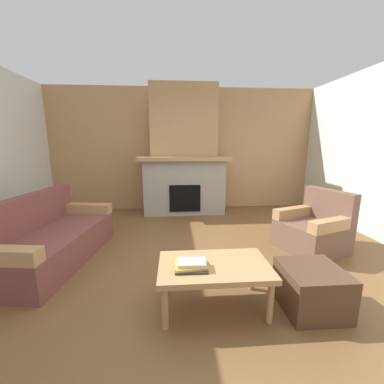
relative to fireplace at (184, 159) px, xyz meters
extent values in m
plane|color=brown|center=(0.00, -2.62, -1.16)|extent=(9.00, 9.00, 0.00)
cube|color=tan|center=(0.00, 0.38, 0.19)|extent=(6.00, 0.12, 2.70)
cube|color=gray|center=(0.00, -0.03, -0.59)|extent=(1.70, 0.70, 1.15)
cube|color=black|center=(0.00, -0.36, -0.78)|extent=(0.64, 0.08, 0.56)
cube|color=tan|center=(0.00, -0.08, 0.03)|extent=(1.90, 0.82, 0.08)
cube|color=tan|center=(0.00, 0.07, 0.80)|extent=(1.40, 0.50, 1.47)
cube|color=brown|center=(-1.77, -2.19, -0.96)|extent=(1.07, 1.90, 0.40)
cube|color=brown|center=(-2.10, -2.15, -0.54)|extent=(0.40, 1.81, 0.45)
cube|color=tan|center=(-1.66, -1.38, -0.69)|extent=(0.85, 0.27, 0.15)
cube|color=brown|center=(1.71, -2.12, -0.96)|extent=(0.97, 0.97, 0.40)
cube|color=brown|center=(2.01, -2.02, -0.54)|extent=(0.38, 0.76, 0.45)
cube|color=tan|center=(1.61, -1.83, -0.69)|extent=(0.76, 0.38, 0.15)
cube|color=tan|center=(1.82, -2.41, -0.69)|extent=(0.76, 0.38, 0.15)
cube|color=tan|center=(0.14, -3.23, -0.76)|extent=(1.00, 0.60, 0.05)
cylinder|color=tan|center=(-0.30, -3.47, -0.97)|extent=(0.06, 0.06, 0.38)
cylinder|color=tan|center=(0.58, -3.47, -0.97)|extent=(0.06, 0.06, 0.38)
cylinder|color=tan|center=(-0.30, -2.99, -0.97)|extent=(0.06, 0.06, 0.38)
cylinder|color=tan|center=(0.58, -2.99, -0.97)|extent=(0.06, 0.06, 0.38)
cube|color=#4C3323|center=(1.02, -3.32, -0.96)|extent=(0.52, 0.52, 0.40)
cube|color=#2D2D33|center=(-0.08, -3.29, -0.72)|extent=(0.28, 0.23, 0.02)
cube|color=gold|center=(-0.08, -3.28, -0.70)|extent=(0.30, 0.24, 0.02)
cube|color=beige|center=(-0.07, -3.29, -0.68)|extent=(0.25, 0.16, 0.03)
camera|label=1|loc=(-0.21, -5.19, 0.34)|focal=22.37mm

